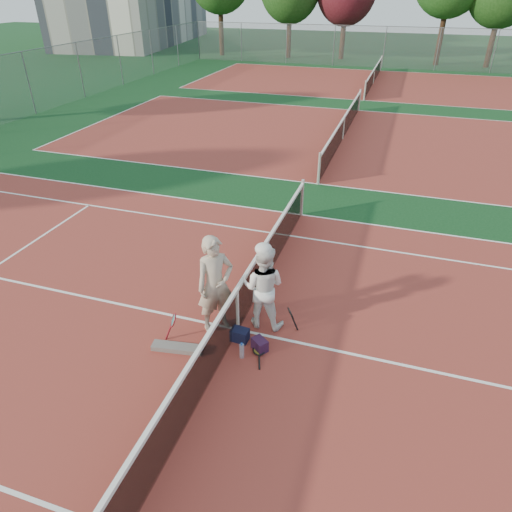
# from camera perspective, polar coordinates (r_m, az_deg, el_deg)

# --- Properties ---
(ground) EXTENTS (130.00, 130.00, 0.00)m
(ground) POSITION_cam_1_polar(r_m,az_deg,el_deg) (9.18, -2.26, -9.20)
(ground) COLOR #0F3717
(ground) RESTS_ON ground
(court_main) EXTENTS (23.77, 10.97, 0.01)m
(court_main) POSITION_cam_1_polar(r_m,az_deg,el_deg) (9.17, -2.26, -9.18)
(court_main) COLOR maroon
(court_main) RESTS_ON ground
(court_far_a) EXTENTS (23.77, 10.97, 0.01)m
(court_far_a) POSITION_cam_1_polar(r_m,az_deg,el_deg) (21.05, 10.77, 14.18)
(court_far_a) COLOR maroon
(court_far_a) RESTS_ON ground
(court_far_b) EXTENTS (23.77, 10.97, 0.01)m
(court_far_b) POSITION_cam_1_polar(r_m,az_deg,el_deg) (34.16, 14.43, 20.17)
(court_far_b) COLOR maroon
(court_far_b) RESTS_ON ground
(net_main) EXTENTS (0.10, 10.98, 1.02)m
(net_main) POSITION_cam_1_polar(r_m,az_deg,el_deg) (8.86, -2.33, -6.68)
(net_main) COLOR black
(net_main) RESTS_ON ground
(net_far_a) EXTENTS (0.10, 10.98, 1.02)m
(net_far_a) POSITION_cam_1_polar(r_m,az_deg,el_deg) (20.91, 10.91, 15.50)
(net_far_a) COLOR black
(net_far_a) RESTS_ON ground
(net_far_b) EXTENTS (0.10, 10.98, 1.02)m
(net_far_b) POSITION_cam_1_polar(r_m,az_deg,el_deg) (34.07, 14.54, 21.00)
(net_far_b) COLOR black
(net_far_b) RESTS_ON ground
(fence_back) EXTENTS (32.00, 0.06, 3.00)m
(fence_back) POSITION_cam_1_polar(r_m,az_deg,el_deg) (40.86, 15.76, 23.80)
(fence_back) COLOR slate
(fence_back) RESTS_ON ground
(player_a) EXTENTS (0.86, 0.86, 2.02)m
(player_a) POSITION_cam_1_polar(r_m,az_deg,el_deg) (8.68, -5.11, -3.57)
(player_a) COLOR #B7A48D
(player_a) RESTS_ON ground
(player_b) EXTENTS (0.88, 0.70, 1.78)m
(player_b) POSITION_cam_1_polar(r_m,az_deg,el_deg) (8.80, 0.90, -3.88)
(player_b) COLOR white
(player_b) RESTS_ON ground
(racket_red) EXTENTS (0.36, 0.36, 0.57)m
(racket_red) POSITION_cam_1_polar(r_m,az_deg,el_deg) (8.94, -10.20, -8.69)
(racket_red) COLOR maroon
(racket_red) RESTS_ON ground
(racket_black_held) EXTENTS (0.35, 0.36, 0.57)m
(racket_black_held) POSITION_cam_1_polar(r_m,az_deg,el_deg) (8.97, 4.33, -8.00)
(racket_black_held) COLOR black
(racket_black_held) RESTS_ON ground
(racket_spare) EXTENTS (0.45, 0.66, 0.07)m
(racket_spare) POSITION_cam_1_polar(r_m,az_deg,el_deg) (8.68, 0.37, -11.70)
(racket_spare) COLOR black
(racket_spare) RESTS_ON ground
(sports_bag_navy) EXTENTS (0.35, 0.25, 0.26)m
(sports_bag_navy) POSITION_cam_1_polar(r_m,az_deg,el_deg) (8.86, -2.04, -9.83)
(sports_bag_navy) COLOR black
(sports_bag_navy) RESTS_ON ground
(sports_bag_purple) EXTENTS (0.36, 0.34, 0.24)m
(sports_bag_purple) POSITION_cam_1_polar(r_m,az_deg,el_deg) (8.66, 0.47, -11.03)
(sports_bag_purple) COLOR #2A102C
(sports_bag_purple) RESTS_ON ground
(net_cover_canvas) EXTENTS (0.99, 0.37, 0.10)m
(net_cover_canvas) POSITION_cam_1_polar(r_m,az_deg,el_deg) (8.83, -9.79, -11.24)
(net_cover_canvas) COLOR #5E5955
(net_cover_canvas) RESTS_ON ground
(water_bottle) EXTENTS (0.09, 0.09, 0.30)m
(water_bottle) POSITION_cam_1_polar(r_m,az_deg,el_deg) (8.49, -1.79, -11.80)
(water_bottle) COLOR silver
(water_bottle) RESTS_ON ground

